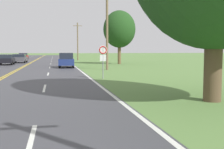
{
  "coord_description": "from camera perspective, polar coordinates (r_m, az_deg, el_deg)",
  "views": [
    {
      "loc": [
        3.68,
        1.52,
        1.99
      ],
      "look_at": [
        6.1,
        13.29,
        0.95
      ],
      "focal_mm": 45.0,
      "sensor_mm": 36.0,
      "label": 1
    }
  ],
  "objects": [
    {
      "name": "tree_mid_treeline",
      "position": [
        40.98,
        1.51,
        9.17
      ],
      "size": [
        4.65,
        4.65,
        7.7
      ],
      "color": "brown",
      "rests_on": "ground"
    },
    {
      "name": "utility_pole_far",
      "position": [
        56.39,
        -6.99,
        6.81
      ],
      "size": [
        1.8,
        0.24,
        7.42
      ],
      "color": "brown",
      "rests_on": "ground"
    },
    {
      "name": "utility_pole_midground",
      "position": [
        28.79,
        -1.01,
        10.36
      ],
      "size": [
        1.8,
        0.24,
        9.1
      ],
      "color": "brown",
      "rests_on": "ground"
    },
    {
      "name": "car_dark_grey_sedan_mid_far",
      "position": [
        47.15,
        -18.19,
        3.18
      ],
      "size": [
        2.03,
        4.24,
        1.38
      ],
      "rotation": [
        0.0,
        0.0,
        1.55
      ],
      "color": "black",
      "rests_on": "ground"
    },
    {
      "name": "car_black_hatchback_mid_near",
      "position": [
        41.03,
        -20.73,
        2.92
      ],
      "size": [
        1.96,
        3.7,
        1.42
      ],
      "rotation": [
        0.0,
        0.0,
        1.58
      ],
      "color": "black",
      "rests_on": "ground"
    },
    {
      "name": "car_red_hatchback_receding",
      "position": [
        66.72,
        -17.55,
        3.65
      ],
      "size": [
        2.0,
        4.15,
        1.38
      ],
      "rotation": [
        0.0,
        0.0,
        1.58
      ],
      "color": "black",
      "rests_on": "ground"
    },
    {
      "name": "car_dark_blue_van_approaching",
      "position": [
        32.82,
        -9.26,
        2.97
      ],
      "size": [
        1.89,
        4.14,
        1.7
      ],
      "rotation": [
        0.0,
        0.0,
        -1.62
      ],
      "color": "black",
      "rests_on": "ground"
    },
    {
      "name": "traffic_sign",
      "position": [
        19.54,
        -1.84,
        4.18
      ],
      "size": [
        0.6,
        0.1,
        2.31
      ],
      "color": "gray",
      "rests_on": "ground"
    }
  ]
}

